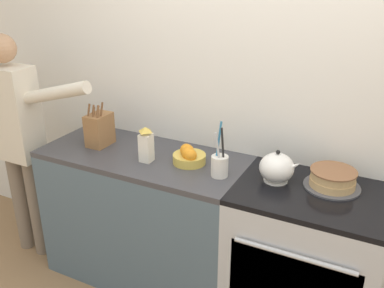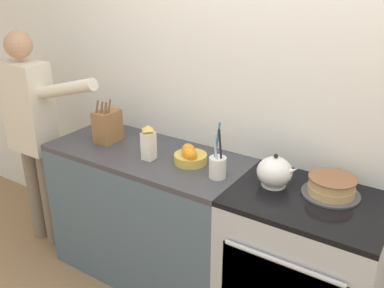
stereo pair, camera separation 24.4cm
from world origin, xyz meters
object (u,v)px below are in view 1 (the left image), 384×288
fruit_bowl (189,155)px  milk_carton (146,145)px  tea_kettle (277,168)px  stove_range (303,263)px  knife_block (99,129)px  utensil_crock (220,165)px  person_baker (17,131)px  layer_cake (333,179)px

fruit_bowl → milk_carton: bearing=-160.2°
tea_kettle → fruit_bowl: bearing=-178.0°
stove_range → knife_block: size_ratio=3.11×
utensil_crock → person_baker: 1.47m
tea_kettle → fruit_bowl: 0.53m
utensil_crock → knife_block: bearing=176.2°
tea_kettle → layer_cake: bearing=12.8°
layer_cake → milk_carton: 1.07m
utensil_crock → fruit_bowl: size_ratio=1.60×
knife_block → utensil_crock: 0.88m
layer_cake → milk_carton: size_ratio=1.36×
milk_carton → person_baker: 1.00m
layer_cake → fruit_bowl: size_ratio=1.51×
stove_range → person_baker: size_ratio=0.57×
tea_kettle → knife_block: knife_block is taller
fruit_bowl → person_baker: person_baker is taller
knife_block → person_baker: size_ratio=0.18×
tea_kettle → person_baker: 1.77m
knife_block → person_baker: bearing=-165.1°
knife_block → milk_carton: bearing=-10.7°
layer_cake → tea_kettle: bearing=-167.2°
tea_kettle → utensil_crock: utensil_crock is taller
knife_block → milk_carton: knife_block is taller
layer_cake → person_baker: person_baker is taller
tea_kettle → utensil_crock: (-0.30, -0.09, -0.01)m
tea_kettle → knife_block: bearing=-178.7°
stove_range → knife_block: bearing=179.7°
stove_range → fruit_bowl: size_ratio=4.66×
stove_range → person_baker: person_baker is taller
fruit_bowl → tea_kettle: bearing=2.0°
layer_cake → utensil_crock: utensil_crock is taller
knife_block → stove_range: bearing=-0.3°
stove_range → utensil_crock: (-0.51, -0.05, 0.53)m
knife_block → utensil_crock: bearing=-3.8°
tea_kettle → utensil_crock: 0.31m
knife_block → utensil_crock: (0.88, -0.06, -0.04)m
stove_range → milk_carton: milk_carton is taller
stove_range → person_baker: (-1.97, -0.15, 0.51)m
stove_range → fruit_bowl: fruit_bowl is taller
milk_carton → person_baker: size_ratio=0.14×
stove_range → knife_block: (-1.38, 0.01, 0.57)m
milk_carton → person_baker: bearing=-175.5°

